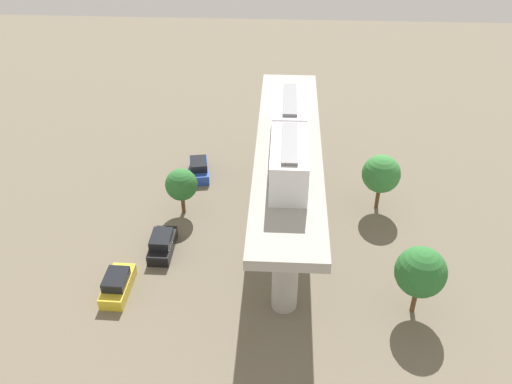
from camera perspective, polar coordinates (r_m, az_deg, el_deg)
name	(u,v)px	position (r m, az deg, el deg)	size (l,w,h in m)	color
ground_plane	(285,229)	(48.73, 3.06, -3.88)	(120.00, 120.00, 0.00)	#706654
viaduct	(288,168)	(45.00, 3.31, 2.54)	(5.20, 28.00, 8.67)	#A8A59E
train	(289,139)	(41.48, 3.47, 5.57)	(2.64, 13.55, 3.24)	white
parked_car_blue	(199,169)	(55.75, -5.94, 2.43)	(2.54, 4.46, 1.76)	#284CB7
parked_car_black	(162,244)	(46.59, -9.73, -5.36)	(1.83, 4.21, 1.76)	black
parked_car_yellow	(117,284)	(43.70, -14.22, -9.31)	(1.89, 4.24, 1.76)	yellow
tree_near_viaduct	(181,185)	(49.34, -7.77, 0.75)	(2.90, 2.90, 4.52)	brown
tree_mid_lot	(421,272)	(40.52, 16.75, -7.99)	(3.66, 3.66, 5.70)	brown
tree_far_corner	(381,174)	(50.42, 12.89, 1.84)	(3.47, 3.47, 5.46)	brown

